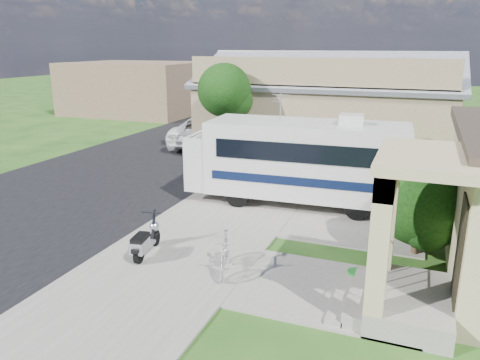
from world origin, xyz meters
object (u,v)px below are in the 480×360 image
(scooter, at_px, (145,241))
(garden_hose, at_px, (356,276))
(motorhome, at_px, (298,159))
(van, at_px, (250,112))
(pickup_truck, at_px, (208,130))
(bicycle, at_px, (225,255))
(shrub, at_px, (423,197))

(scooter, bearing_deg, garden_hose, -1.08)
(scooter, distance_m, garden_hose, 5.32)
(motorhome, distance_m, van, 17.15)
(pickup_truck, bearing_deg, bicycle, 110.54)
(garden_hose, bearing_deg, shrub, 57.13)
(scooter, distance_m, bicycle, 2.26)
(motorhome, height_order, van, motorhome)
(garden_hose, bearing_deg, van, 116.50)
(pickup_truck, bearing_deg, scooter, 102.48)
(scooter, distance_m, pickup_truck, 14.21)
(bicycle, height_order, pickup_truck, pickup_truck)
(motorhome, relative_size, shrub, 2.40)
(van, bearing_deg, garden_hose, -71.05)
(motorhome, relative_size, pickup_truck, 1.24)
(shrub, distance_m, pickup_truck, 15.38)
(motorhome, xyz_separation_m, garden_hose, (2.70, -4.81, -1.52))
(pickup_truck, bearing_deg, van, -93.40)
(pickup_truck, relative_size, garden_hose, 14.58)
(motorhome, distance_m, garden_hose, 5.73)
(shrub, relative_size, garden_hose, 7.55)
(van, bearing_deg, shrub, -65.50)
(garden_hose, bearing_deg, pickup_truck, 127.57)
(motorhome, bearing_deg, scooter, -117.82)
(garden_hose, bearing_deg, scooter, -171.46)
(motorhome, distance_m, pickup_truck, 10.60)
(scooter, height_order, van, van)
(bicycle, bearing_deg, scooter, 160.88)
(motorhome, xyz_separation_m, bicycle, (-0.29, -5.66, -1.13))
(bicycle, relative_size, pickup_truck, 0.27)
(scooter, xyz_separation_m, garden_hose, (5.25, 0.79, -0.37))
(bicycle, height_order, garden_hose, bicycle)
(scooter, distance_m, van, 21.61)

